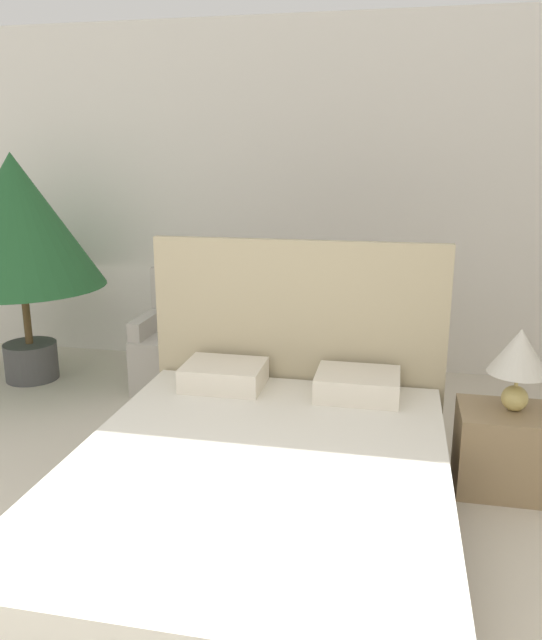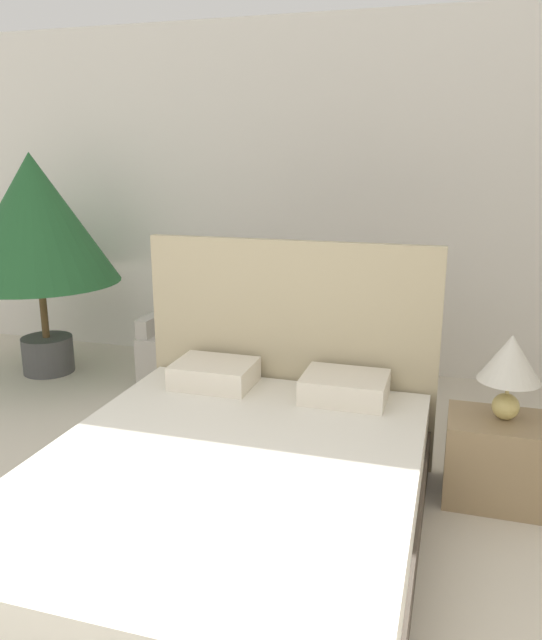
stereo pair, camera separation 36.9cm
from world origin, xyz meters
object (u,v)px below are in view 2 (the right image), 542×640
bed (233,491)px  potted_palm (35,223)px  armchair_near_window_left (192,351)px  armchair_near_window_right (326,363)px  nightstand (497,459)px  table_lamp (510,363)px

bed → potted_palm: 3.18m
armchair_near_window_left → bed: bearing=-61.2°
armchair_near_window_right → potted_palm: (-2.42, -0.09, 1.00)m
nightstand → potted_palm: bearing=163.5°
bed → nightstand: bed is taller
nightstand → table_lamp: table_lamp is taller
potted_palm → nightstand: size_ratio=3.42×
bed → table_lamp: bearing=33.1°
potted_palm → nightstand: (3.60, -1.06, -1.05)m
potted_palm → table_lamp: 3.80m
armchair_near_window_right → nightstand: 1.66m
armchair_near_window_left → potted_palm: bearing=-175.8°
bed → armchair_near_window_right: bearing=88.8°
armchair_near_window_left → table_lamp: table_lamp is taller
nightstand → armchair_near_window_right: bearing=135.6°
potted_palm → nightstand: potted_palm is taller
bed → nightstand: bearing=33.0°
armchair_near_window_right → table_lamp: size_ratio=1.99×
armchair_near_window_left → armchair_near_window_right: (1.11, -0.00, 0.00)m
potted_palm → table_lamp: potted_palm is taller
bed → armchair_near_window_right: (0.04, 1.95, -0.00)m
armchair_near_window_right → table_lamp: 1.73m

